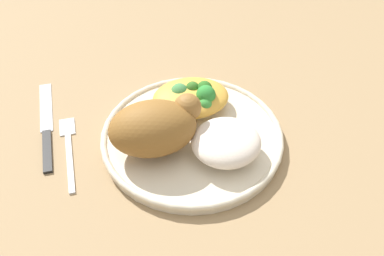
{
  "coord_description": "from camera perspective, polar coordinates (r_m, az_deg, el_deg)",
  "views": [
    {
      "loc": [
        -0.09,
        -0.45,
        0.48
      ],
      "look_at": [
        0.0,
        0.0,
        0.03
      ],
      "focal_mm": 44.3,
      "sensor_mm": 36.0,
      "label": 1
    }
  ],
  "objects": [
    {
      "name": "ground_plane",
      "position": [
        0.67,
        -0.0,
        -1.69
      ],
      "size": [
        2.0,
        2.0,
        0.0
      ],
      "primitive_type": "plane",
      "color": "#987B55"
    },
    {
      "name": "plate",
      "position": [
        0.66,
        -0.0,
        -1.14
      ],
      "size": [
        0.25,
        0.25,
        0.02
      ],
      "color": "beige",
      "rests_on": "ground_plane"
    },
    {
      "name": "roasted_chicken",
      "position": [
        0.61,
        -4.46,
        0.12
      ],
      "size": [
        0.13,
        0.08,
        0.07
      ],
      "color": "brown",
      "rests_on": "plate"
    },
    {
      "name": "rice_pile",
      "position": [
        0.62,
        4.13,
        -1.74
      ],
      "size": [
        0.09,
        0.09,
        0.04
      ],
      "primitive_type": "ellipsoid",
      "color": "silver",
      "rests_on": "plate"
    },
    {
      "name": "mac_cheese_with_broccoli",
      "position": [
        0.69,
        -0.02,
        3.73
      ],
      "size": [
        0.11,
        0.09,
        0.04
      ],
      "color": "gold",
      "rests_on": "plate"
    },
    {
      "name": "fork",
      "position": [
        0.68,
        -14.63,
        -2.34
      ],
      "size": [
        0.02,
        0.14,
        0.01
      ],
      "color": "silver",
      "rests_on": "ground_plane"
    },
    {
      "name": "knife",
      "position": [
        0.71,
        -17.12,
        -0.37
      ],
      "size": [
        0.02,
        0.19,
        0.01
      ],
      "color": "black",
      "rests_on": "ground_plane"
    }
  ]
}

